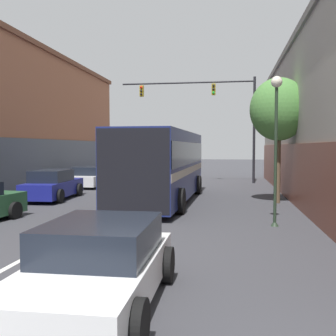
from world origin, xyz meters
TOP-DOWN VIEW (x-y plane):
  - lane_center_line at (0.00, 14.97)m, footprint 0.14×41.95m
  - bus at (1.52, 15.54)m, footprint 3.12×10.52m
  - hatchback_foreground at (2.54, 3.54)m, footprint 2.17×4.14m
  - parked_car_left_near at (-3.76, 30.41)m, footprint 2.05×4.33m
  - parked_car_left_mid at (-4.18, 21.67)m, footprint 2.10×4.27m
  - parked_car_left_distant at (-3.91, 15.50)m, footprint 2.10×4.42m
  - traffic_signal_gantry at (3.53, 25.94)m, footprint 9.64×0.36m
  - street_lamp at (6.08, 10.49)m, footprint 0.36×0.36m
  - street_tree_near at (6.78, 15.93)m, footprint 2.58×2.32m

SIDE VIEW (x-z plane):
  - lane_center_line at x=0.00m, z-range 0.00..0.01m
  - parked_car_left_mid at x=-4.18m, z-range -0.03..1.28m
  - parked_car_left_near at x=-3.76m, z-range -0.04..1.32m
  - hatchback_foreground at x=2.54m, z-range -0.03..1.30m
  - parked_car_left_distant at x=-3.91m, z-range -0.04..1.42m
  - bus at x=1.52m, z-range 0.20..3.45m
  - street_lamp at x=6.08m, z-range 0.62..5.42m
  - street_tree_near at x=6.78m, z-range 1.39..7.07m
  - traffic_signal_gantry at x=3.53m, z-range 1.70..9.19m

